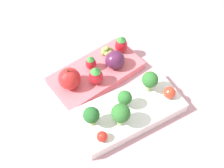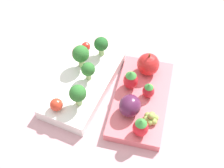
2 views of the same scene
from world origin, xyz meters
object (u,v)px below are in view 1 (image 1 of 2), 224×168
broccoli_floret_3 (91,116)px  apple (69,79)px  broccoli_floret_1 (121,114)px  strawberry_0 (121,44)px  broccoli_floret_2 (150,80)px  strawberry_1 (91,63)px  strawberry_2 (96,76)px  cherry_tomato_0 (169,93)px  cherry_tomato_1 (102,137)px  bento_box_savoury (129,111)px  bento_box_fruit (97,73)px  plum (115,60)px  broccoli_floret_0 (123,99)px  grape_cluster (107,51)px

broccoli_floret_3 → apple: same height
broccoli_floret_1 → strawberry_0: size_ratio=1.22×
broccoli_floret_3 → broccoli_floret_2: bearing=-176.2°
broccoli_floret_2 → strawberry_1: broccoli_floret_2 is taller
strawberry_2 → strawberry_1: bearing=-102.9°
broccoli_floret_2 → cherry_tomato_0: bearing=126.5°
broccoli_floret_3 → cherry_tomato_1: size_ratio=2.33×
broccoli_floret_2 → cherry_tomato_0: (-0.03, 0.04, -0.02)m
bento_box_savoury → bento_box_fruit: 0.13m
strawberry_1 → bento_box_savoury: bearing=95.4°
cherry_tomato_0 → plum: plum is taller
broccoli_floret_0 → strawberry_1: 0.13m
apple → bento_box_savoury: bearing=122.4°
broccoli_floret_3 → grape_cluster: size_ratio=1.55×
cherry_tomato_0 → plum: 0.15m
apple → plum: apple is taller
broccoli_floret_2 → cherry_tomato_1: size_ratio=2.50×
apple → strawberry_2: bearing=157.9°
bento_box_fruit → strawberry_1: size_ratio=5.90×
bento_box_fruit → apple: size_ratio=3.93×
cherry_tomato_0 → grape_cluster: cherry_tomato_0 is taller
grape_cluster → bento_box_fruit: bearing=36.3°
broccoli_floret_0 → apple: (0.07, -0.11, -0.01)m
broccoli_floret_0 → strawberry_1: size_ratio=1.18×
broccoli_floret_3 → strawberry_1: (-0.07, -0.13, -0.02)m
broccoli_floret_0 → apple: apple is taller
plum → apple: bearing=-1.0°
broccoli_floret_1 → broccoli_floret_3: 0.06m
cherry_tomato_0 → apple: (0.17, -0.14, 0.00)m
broccoli_floret_1 → strawberry_0: 0.21m
bento_box_savoury → bento_box_fruit: (0.00, -0.13, -0.00)m
cherry_tomato_1 → grape_cluster: bearing=-122.5°
bento_box_savoury → apple: bearing=-57.6°
strawberry_2 → bento_box_fruit: bearing=-120.8°
strawberry_2 → strawberry_0: bearing=-151.5°
cherry_tomato_1 → strawberry_0: 0.25m
bento_box_savoury → broccoli_floret_1: size_ratio=4.08×
strawberry_1 → strawberry_0: bearing=-172.5°
bento_box_fruit → broccoli_floret_2: bearing=120.6°
cherry_tomato_1 → bento_box_fruit: bearing=-115.7°
broccoli_floret_0 → broccoli_floret_3: (0.07, 0.00, 0.00)m
bento_box_savoury → strawberry_1: bearing=-84.6°
broccoli_floret_0 → strawberry_0: size_ratio=0.97×
broccoli_floret_2 → strawberry_2: (0.08, -0.08, -0.02)m
bento_box_fruit → broccoli_floret_3: broccoli_floret_3 is taller
broccoli_floret_2 → plum: 0.11m
strawberry_0 → bento_box_fruit: bearing=16.2°
broccoli_floret_2 → cherry_tomato_1: 0.15m
broccoli_floret_1 → strawberry_2: broccoli_floret_1 is taller
strawberry_1 → plum: size_ratio=0.81×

